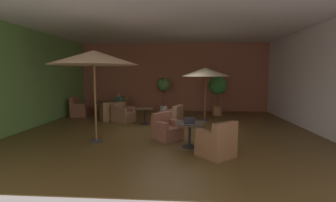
{
  "coord_description": "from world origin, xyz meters",
  "views": [
    {
      "loc": [
        0.64,
        -8.73,
        1.99
      ],
      "look_at": [
        0.0,
        0.5,
        1.01
      ],
      "focal_mm": 26.61,
      "sensor_mm": 36.0,
      "label": 1
    }
  ],
  "objects_px": {
    "patio_umbrella_center_beige": "(94,58)",
    "potted_tree_left_corner": "(164,88)",
    "cafe_table_front_left": "(190,128)",
    "armchair_mid_center_north": "(110,113)",
    "cafe_table_front_right": "(145,112)",
    "cafe_table_mid_center": "(104,106)",
    "patron_blue_shirt": "(119,100)",
    "iced_drink_cup": "(187,122)",
    "patio_umbrella_tall_red": "(205,72)",
    "armchair_front_right_east": "(171,119)",
    "armchair_front_right_north": "(123,114)",
    "armchair_mid_center_east": "(119,107)",
    "armchair_front_left_east": "(217,143)",
    "potted_tree_mid_left": "(218,88)",
    "open_laptop": "(189,122)",
    "armchair_front_left_north": "(167,130)",
    "armchair_mid_center_south": "(79,109)"
  },
  "relations": [
    {
      "from": "cafe_table_front_right",
      "to": "armchair_mid_center_south",
      "type": "distance_m",
      "value": 3.87
    },
    {
      "from": "armchair_front_right_east",
      "to": "iced_drink_cup",
      "type": "xyz_separation_m",
      "value": [
        0.59,
        -2.8,
        0.42
      ]
    },
    {
      "from": "armchair_front_right_north",
      "to": "open_laptop",
      "type": "height_order",
      "value": "open_laptop"
    },
    {
      "from": "cafe_table_front_left",
      "to": "armchair_mid_center_east",
      "type": "bearing_deg",
      "value": 120.93
    },
    {
      "from": "patio_umbrella_center_beige",
      "to": "potted_tree_left_corner",
      "type": "relative_size",
      "value": 1.46
    },
    {
      "from": "armchair_front_right_north",
      "to": "armchair_front_right_east",
      "type": "bearing_deg",
      "value": -22.28
    },
    {
      "from": "armchair_front_right_east",
      "to": "armchair_mid_center_east",
      "type": "bearing_deg",
      "value": 131.59
    },
    {
      "from": "armchair_front_left_north",
      "to": "cafe_table_front_right",
      "type": "distance_m",
      "value": 2.51
    },
    {
      "from": "cafe_table_mid_center",
      "to": "patron_blue_shirt",
      "type": "bearing_deg",
      "value": 66.7
    },
    {
      "from": "cafe_table_front_left",
      "to": "open_laptop",
      "type": "distance_m",
      "value": 0.25
    },
    {
      "from": "armchair_front_left_north",
      "to": "patio_umbrella_center_beige",
      "type": "distance_m",
      "value": 3.02
    },
    {
      "from": "cafe_table_front_left",
      "to": "armchair_front_left_east",
      "type": "relative_size",
      "value": 0.79
    },
    {
      "from": "armchair_front_right_north",
      "to": "armchair_mid_center_east",
      "type": "xyz_separation_m",
      "value": [
        -0.8,
        2.41,
        0.0
      ]
    },
    {
      "from": "cafe_table_mid_center",
      "to": "armchair_mid_center_east",
      "type": "distance_m",
      "value": 1.2
    },
    {
      "from": "cafe_table_mid_center",
      "to": "iced_drink_cup",
      "type": "relative_size",
      "value": 7.15
    },
    {
      "from": "patio_umbrella_tall_red",
      "to": "patio_umbrella_center_beige",
      "type": "relative_size",
      "value": 0.85
    },
    {
      "from": "potted_tree_mid_left",
      "to": "armchair_mid_center_north",
      "type": "bearing_deg",
      "value": -160.69
    },
    {
      "from": "armchair_front_right_east",
      "to": "open_laptop",
      "type": "xyz_separation_m",
      "value": [
        0.63,
        -2.82,
        0.42
      ]
    },
    {
      "from": "patio_umbrella_tall_red",
      "to": "open_laptop",
      "type": "relative_size",
      "value": 6.79
    },
    {
      "from": "iced_drink_cup",
      "to": "armchair_mid_center_south",
      "type": "bearing_deg",
      "value": 136.47
    },
    {
      "from": "armchair_front_right_east",
      "to": "patio_umbrella_tall_red",
      "type": "bearing_deg",
      "value": 41.99
    },
    {
      "from": "cafe_table_front_left",
      "to": "armchair_mid_center_east",
      "type": "distance_m",
      "value": 6.92
    },
    {
      "from": "armchair_front_right_east",
      "to": "cafe_table_front_left",
      "type": "bearing_deg",
      "value": -76.19
    },
    {
      "from": "cafe_table_front_left",
      "to": "armchair_front_right_east",
      "type": "relative_size",
      "value": 0.81
    },
    {
      "from": "armchair_mid_center_south",
      "to": "cafe_table_front_left",
      "type": "bearing_deg",
      "value": -42.38
    },
    {
      "from": "armchair_front_right_north",
      "to": "patio_umbrella_center_beige",
      "type": "height_order",
      "value": "patio_umbrella_center_beige"
    },
    {
      "from": "armchair_front_left_east",
      "to": "iced_drink_cup",
      "type": "height_order",
      "value": "armchair_front_left_east"
    },
    {
      "from": "armchair_front_right_east",
      "to": "armchair_mid_center_north",
      "type": "relative_size",
      "value": 0.97
    },
    {
      "from": "cafe_table_front_right",
      "to": "patio_umbrella_tall_red",
      "type": "height_order",
      "value": "patio_umbrella_tall_red"
    },
    {
      "from": "cafe_table_front_left",
      "to": "armchair_mid_center_north",
      "type": "distance_m",
      "value": 5.14
    },
    {
      "from": "armchair_mid_center_east",
      "to": "cafe_table_front_left",
      "type": "bearing_deg",
      "value": -59.07
    },
    {
      "from": "armchair_front_left_north",
      "to": "armchair_mid_center_north",
      "type": "height_order",
      "value": "armchair_front_left_north"
    },
    {
      "from": "cafe_table_mid_center",
      "to": "armchair_mid_center_south",
      "type": "height_order",
      "value": "armchair_mid_center_south"
    },
    {
      "from": "cafe_table_mid_center",
      "to": "patron_blue_shirt",
      "type": "height_order",
      "value": "patron_blue_shirt"
    },
    {
      "from": "cafe_table_front_right",
      "to": "patio_umbrella_center_beige",
      "type": "distance_m",
      "value": 3.48
    },
    {
      "from": "armchair_front_right_east",
      "to": "armchair_mid_center_east",
      "type": "relative_size",
      "value": 1.04
    },
    {
      "from": "armchair_front_right_east",
      "to": "armchair_mid_center_north",
      "type": "bearing_deg",
      "value": 156.9
    },
    {
      "from": "iced_drink_cup",
      "to": "patio_umbrella_tall_red",
      "type": "bearing_deg",
      "value": 79.05
    },
    {
      "from": "armchair_front_left_north",
      "to": "cafe_table_mid_center",
      "type": "xyz_separation_m",
      "value": [
        -3.33,
        4.1,
        0.21
      ]
    },
    {
      "from": "open_laptop",
      "to": "armchair_front_right_north",
      "type": "bearing_deg",
      "value": 126.58
    },
    {
      "from": "armchair_front_right_north",
      "to": "iced_drink_cup",
      "type": "distance_m",
      "value": 4.56
    },
    {
      "from": "cafe_table_mid_center",
      "to": "potted_tree_mid_left",
      "type": "relative_size",
      "value": 0.41
    },
    {
      "from": "cafe_table_front_left",
      "to": "armchair_mid_center_north",
      "type": "relative_size",
      "value": 0.79
    },
    {
      "from": "armchair_mid_center_north",
      "to": "potted_tree_mid_left",
      "type": "distance_m",
      "value": 5.26
    },
    {
      "from": "patio_umbrella_center_beige",
      "to": "potted_tree_mid_left",
      "type": "relative_size",
      "value": 1.4
    },
    {
      "from": "armchair_mid_center_north",
      "to": "potted_tree_left_corner",
      "type": "xyz_separation_m",
      "value": [
        2.19,
        1.99,
        1.0
      ]
    },
    {
      "from": "armchair_front_left_east",
      "to": "patio_umbrella_center_beige",
      "type": "height_order",
      "value": "patio_umbrella_center_beige"
    },
    {
      "from": "armchair_front_left_north",
      "to": "potted_tree_left_corner",
      "type": "xyz_separation_m",
      "value": [
        -0.54,
        5.09,
        1.01
      ]
    },
    {
      "from": "armchair_mid_center_east",
      "to": "open_laptop",
      "type": "relative_size",
      "value": 2.88
    },
    {
      "from": "iced_drink_cup",
      "to": "armchair_mid_center_north",
      "type": "bearing_deg",
      "value": 130.1
    }
  ]
}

